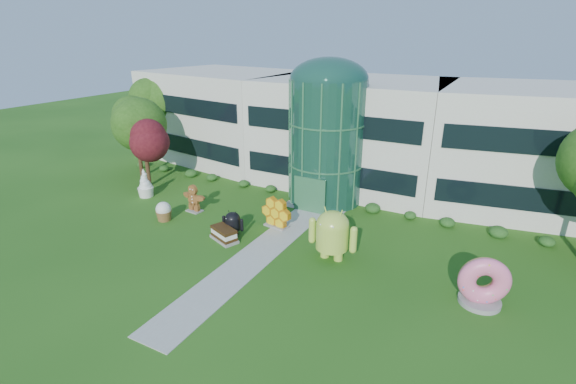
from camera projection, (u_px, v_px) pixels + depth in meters
The scene contains 14 objects.
ground at pixel (246, 264), 25.20m from camera, with size 140.00×140.00×0.00m, color #215114.
building at pixel (352, 131), 38.36m from camera, with size 46.00×15.00×9.30m, color beige, non-canonical shape.
atrium at pixel (327, 142), 33.33m from camera, with size 6.00×6.00×9.80m, color #194738.
walkway at pixel (263, 250), 26.84m from camera, with size 2.40×20.00×0.04m, color #9E9E93.
tree_red at pixel (146, 154), 37.12m from camera, with size 4.00×4.00×6.00m, color #3F0C14, non-canonical shape.
trees_backdrop at pixel (331, 148), 34.40m from camera, with size 52.00×8.00×8.40m, color #234E13, non-canonical shape.
android_green at pixel (332, 231), 25.23m from camera, with size 3.26×2.17×3.70m, color #B0D243, non-canonical shape.
android_black at pixel (233, 222), 28.60m from camera, with size 1.71×1.15×1.94m, color black, non-canonical shape.
donut at pixel (483, 280), 21.10m from camera, with size 2.62×1.26×2.73m, color #E6578E, non-canonical shape.
gingerbread at pixel (194, 198), 32.28m from camera, with size 2.41×0.93×2.22m, color brown, non-canonical shape.
ice_cream_sandwich at pixel (224, 234), 27.94m from camera, with size 2.10×1.05×0.93m, color black, non-canonical shape.
honeycomb at pixel (276, 214), 29.70m from camera, with size 2.58×0.92×2.02m, color yellow, non-canonical shape.
froyo at pixel (145, 183), 35.22m from camera, with size 1.42×1.42×2.43m, color white, non-canonical shape.
cupcake at pixel (164, 211), 30.88m from camera, with size 1.21×1.21×1.45m, color white, non-canonical shape.
Camera 1 is at (12.60, -18.18, 13.09)m, focal length 26.00 mm.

